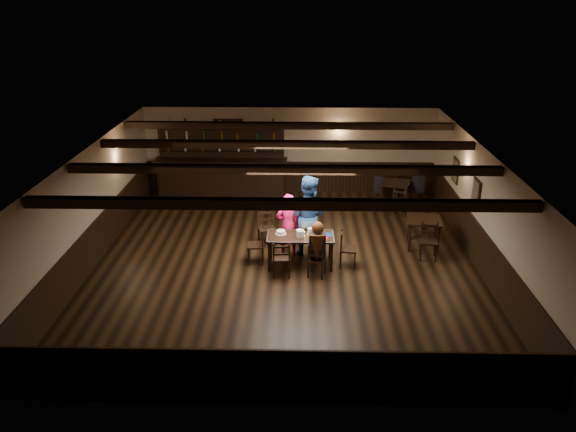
{
  "coord_description": "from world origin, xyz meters",
  "views": [
    {
      "loc": [
        0.33,
        -12.01,
        6.02
      ],
      "look_at": [
        0.05,
        0.2,
        1.08
      ],
      "focal_mm": 35.0,
      "sensor_mm": 36.0,
      "label": 1
    }
  ],
  "objects_px": {
    "cake": "(281,232)",
    "chair_near_left": "(281,257)",
    "woman_pink": "(288,225)",
    "chair_near_right": "(316,258)",
    "man_blue": "(308,216)",
    "bar_counter": "(222,172)",
    "dining_table": "(300,239)"
  },
  "relations": [
    {
      "from": "dining_table",
      "to": "woman_pink",
      "type": "xyz_separation_m",
      "value": [
        -0.3,
        0.55,
        0.12
      ]
    },
    {
      "from": "dining_table",
      "to": "chair_near_left",
      "type": "height_order",
      "value": "chair_near_left"
    },
    {
      "from": "dining_table",
      "to": "man_blue",
      "type": "distance_m",
      "value": 0.72
    },
    {
      "from": "cake",
      "to": "chair_near_left",
      "type": "bearing_deg",
      "value": -87.23
    },
    {
      "from": "dining_table",
      "to": "bar_counter",
      "type": "xyz_separation_m",
      "value": [
        -2.48,
        4.89,
        0.06
      ]
    },
    {
      "from": "cake",
      "to": "bar_counter",
      "type": "distance_m",
      "value": 5.22
    },
    {
      "from": "dining_table",
      "to": "cake",
      "type": "relative_size",
      "value": 6.07
    },
    {
      "from": "chair_near_right",
      "to": "man_blue",
      "type": "bearing_deg",
      "value": 98.7
    },
    {
      "from": "cake",
      "to": "bar_counter",
      "type": "bearing_deg",
      "value": 112.79
    },
    {
      "from": "woman_pink",
      "to": "bar_counter",
      "type": "distance_m",
      "value": 4.86
    },
    {
      "from": "bar_counter",
      "to": "cake",
      "type": "bearing_deg",
      "value": -67.21
    },
    {
      "from": "man_blue",
      "to": "cake",
      "type": "distance_m",
      "value": 0.85
    },
    {
      "from": "chair_near_left",
      "to": "woman_pink",
      "type": "xyz_separation_m",
      "value": [
        0.12,
        1.16,
        0.28
      ]
    },
    {
      "from": "chair_near_left",
      "to": "man_blue",
      "type": "height_order",
      "value": "man_blue"
    },
    {
      "from": "woman_pink",
      "to": "cake",
      "type": "bearing_deg",
      "value": 60.69
    },
    {
      "from": "chair_near_left",
      "to": "bar_counter",
      "type": "height_order",
      "value": "bar_counter"
    },
    {
      "from": "woman_pink",
      "to": "cake",
      "type": "xyz_separation_m",
      "value": [
        -0.15,
        -0.46,
        0.0
      ]
    },
    {
      "from": "dining_table",
      "to": "bar_counter",
      "type": "distance_m",
      "value": 5.48
    },
    {
      "from": "chair_near_left",
      "to": "woman_pink",
      "type": "relative_size",
      "value": 0.55
    },
    {
      "from": "dining_table",
      "to": "bar_counter",
      "type": "bearing_deg",
      "value": 116.85
    },
    {
      "from": "dining_table",
      "to": "bar_counter",
      "type": "height_order",
      "value": "bar_counter"
    },
    {
      "from": "man_blue",
      "to": "bar_counter",
      "type": "relative_size",
      "value": 0.49
    },
    {
      "from": "chair_near_right",
      "to": "cake",
      "type": "bearing_deg",
      "value": 139.73
    },
    {
      "from": "bar_counter",
      "to": "chair_near_right",
      "type": "bearing_deg",
      "value": -62.74
    },
    {
      "from": "woman_pink",
      "to": "man_blue",
      "type": "relative_size",
      "value": 0.79
    },
    {
      "from": "cake",
      "to": "dining_table",
      "type": "bearing_deg",
      "value": -10.17
    },
    {
      "from": "dining_table",
      "to": "chair_near_left",
      "type": "distance_m",
      "value": 0.76
    },
    {
      "from": "chair_near_left",
      "to": "chair_near_right",
      "type": "distance_m",
      "value": 0.78
    },
    {
      "from": "man_blue",
      "to": "bar_counter",
      "type": "xyz_separation_m",
      "value": [
        -2.64,
        4.27,
        -0.27
      ]
    },
    {
      "from": "man_blue",
      "to": "bar_counter",
      "type": "bearing_deg",
      "value": -36.91
    },
    {
      "from": "chair_near_right",
      "to": "man_blue",
      "type": "relative_size",
      "value": 0.4
    },
    {
      "from": "chair_near_left",
      "to": "chair_near_right",
      "type": "relative_size",
      "value": 1.09
    }
  ]
}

